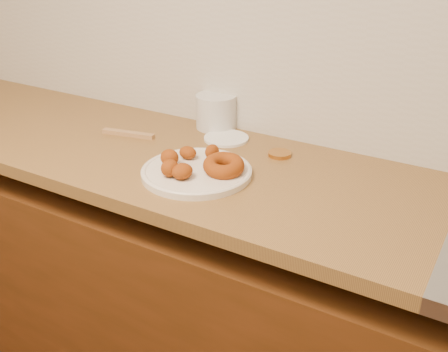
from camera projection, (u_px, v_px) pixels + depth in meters
The scene contains 10 objects.
base_cabinet at pixel (255, 320), 1.67m from camera, with size 3.60×0.60×0.77m, color #572A10.
butcher_block at pixel (87, 138), 1.75m from camera, with size 2.30×0.62×0.04m, color olive.
backsplash at pixel (309, 46), 1.54m from camera, with size 3.60×0.02×0.60m, color beige.
donut_plate at pixel (197, 172), 1.44m from camera, with size 0.31×0.31×0.02m, color silver.
ring_donut at pixel (223, 165), 1.42m from camera, with size 0.11×0.11×0.04m, color #843B09.
fried_dough_chunks at pixel (181, 162), 1.43m from camera, with size 0.14×0.21×0.05m.
plastic_tub at pixel (216, 111), 1.76m from camera, with size 0.14×0.14×0.11m, color silver.
tub_lid at pixel (226, 138), 1.68m from camera, with size 0.14×0.14×0.01m, color white.
brass_jar_lid at pixel (280, 154), 1.57m from camera, with size 0.07×0.07×0.01m, color #BC7C34.
wooden_utensil at pixel (128, 134), 1.71m from camera, with size 0.18×0.02×0.01m, color #A6794B.
Camera 1 is at (0.58, 0.52, 1.53)m, focal length 42.00 mm.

